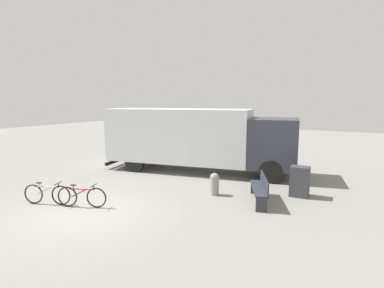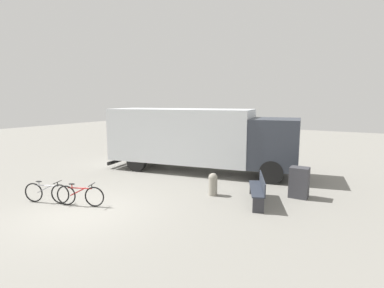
% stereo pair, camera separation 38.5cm
% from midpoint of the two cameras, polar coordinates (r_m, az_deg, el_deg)
% --- Properties ---
extents(ground_plane, '(60.00, 60.00, 0.00)m').
position_cam_midpoint_polar(ground_plane, '(9.78, -20.72, -12.20)').
color(ground_plane, gray).
extents(delivery_truck, '(9.07, 3.84, 2.94)m').
position_cam_midpoint_polar(delivery_truck, '(14.02, 0.07, 1.38)').
color(delivery_truck, silver).
rests_on(delivery_truck, ground).
extents(park_bench, '(1.10, 1.93, 0.88)m').
position_cam_midpoint_polar(park_bench, '(10.14, 11.90, -8.10)').
color(park_bench, '#282D38').
rests_on(park_bench, ground).
extents(bicycle_near, '(1.52, 0.66, 0.73)m').
position_cam_midpoint_polar(bicycle_near, '(10.92, -26.82, -8.49)').
color(bicycle_near, black).
rests_on(bicycle_near, ground).
extents(bicycle_middle, '(1.50, 0.69, 0.73)m').
position_cam_midpoint_polar(bicycle_middle, '(10.21, -21.31, -9.29)').
color(bicycle_middle, black).
rests_on(bicycle_middle, ground).
extents(bollard_near_bench, '(0.32, 0.32, 0.80)m').
position_cam_midpoint_polar(bollard_near_bench, '(10.70, 3.27, -7.44)').
color(bollard_near_bench, gray).
rests_on(bollard_near_bench, ground).
extents(utility_box, '(0.62, 0.50, 1.06)m').
position_cam_midpoint_polar(utility_box, '(11.10, 18.89, -6.77)').
color(utility_box, '#38383D').
rests_on(utility_box, ground).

